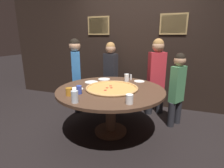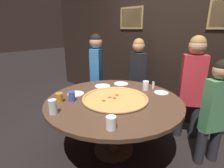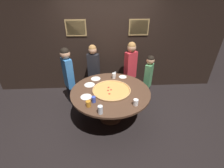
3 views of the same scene
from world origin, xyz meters
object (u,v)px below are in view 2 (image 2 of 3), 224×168
at_px(drink_cup_near_left, 146,86).
at_px(drink_cup_far_left, 53,107).
at_px(diner_far_right, 137,73).
at_px(white_plate_near_front, 121,84).
at_px(giant_pizza, 115,98).
at_px(dining_table, 114,108).
at_px(diner_side_left, 97,70).
at_px(white_plate_left_side, 103,86).
at_px(drink_cup_near_right, 111,123).
at_px(white_plate_right_side, 161,93).
at_px(white_plate_far_back, 76,94).
at_px(condiment_shaker, 153,85).
at_px(diner_centre_back, 192,83).
at_px(diner_side_right, 215,108).
at_px(drink_cup_far_right, 59,97).
at_px(drink_cup_centre_back, 72,96).

relative_size(drink_cup_near_left, drink_cup_far_left, 0.87).
bearing_deg(diner_far_right, white_plate_near_front, 117.90).
bearing_deg(giant_pizza, drink_cup_near_left, 81.31).
distance_m(dining_table, diner_side_left, 1.17).
bearing_deg(diner_far_right, white_plate_left_side, 106.62).
relative_size(giant_pizza, drink_cup_near_left, 6.28).
xyz_separation_m(drink_cup_near_right, white_plate_right_side, (-0.10, 1.10, -0.05)).
xyz_separation_m(drink_cup_near_left, white_plate_near_front, (-0.43, -0.02, -0.06)).
bearing_deg(white_plate_far_back, condiment_shaker, 54.51).
relative_size(giant_pizza, diner_far_right, 0.57).
xyz_separation_m(diner_centre_back, diner_side_right, (0.39, -0.37, -0.13)).
bearing_deg(diner_side_right, drink_cup_far_right, -18.57).
height_order(drink_cup_far_left, white_plate_far_back, drink_cup_far_left).
distance_m(dining_table, drink_cup_far_left, 0.75).
bearing_deg(white_plate_far_back, white_plate_right_side, 44.61).
bearing_deg(diner_centre_back, diner_far_right, -35.03).
height_order(dining_table, white_plate_right_side, white_plate_right_side).
height_order(drink_cup_near_right, white_plate_left_side, drink_cup_near_right).
bearing_deg(drink_cup_near_left, drink_cup_centre_back, -114.96).
xyz_separation_m(drink_cup_near_right, white_plate_far_back, (-0.91, 0.30, -0.05)).
distance_m(drink_cup_near_right, white_plate_near_front, 1.28).
bearing_deg(diner_side_right, diner_centre_back, -101.19).
relative_size(white_plate_left_side, diner_side_right, 0.18).
distance_m(drink_cup_near_left, diner_far_right, 0.73).
relative_size(diner_far_right, diner_side_right, 1.11).
xyz_separation_m(drink_cup_far_left, white_plate_left_side, (-0.25, 0.95, -0.07)).
relative_size(white_plate_right_side, condiment_shaker, 1.91).
xyz_separation_m(condiment_shaker, diner_side_right, (0.82, -0.06, -0.07)).
xyz_separation_m(dining_table, drink_cup_centre_back, (-0.33, -0.38, 0.18)).
xyz_separation_m(giant_pizza, drink_cup_centre_back, (-0.35, -0.38, 0.04)).
bearing_deg(white_plate_far_back, diner_side_left, 120.62).
bearing_deg(condiment_shaker, diner_side_right, -4.11).
bearing_deg(drink_cup_far_left, drink_cup_near_right, 16.62).
bearing_deg(condiment_shaker, diner_side_left, -176.68).
distance_m(drink_cup_near_right, diner_side_right, 1.25).
bearing_deg(drink_cup_near_right, white_plate_left_side, 139.13).
bearing_deg(drink_cup_centre_back, white_plate_near_front, 89.90).
height_order(drink_cup_near_left, condiment_shaker, drink_cup_near_left).
height_order(drink_cup_near_left, white_plate_near_front, drink_cup_near_left).
relative_size(drink_cup_centre_back, diner_centre_back, 0.08).
xyz_separation_m(drink_cup_far_right, diner_side_left, (-0.56, 1.11, 0.05)).
bearing_deg(diner_centre_back, drink_cup_far_right, 26.21).
xyz_separation_m(drink_cup_centre_back, white_plate_right_side, (0.65, 0.97, -0.05)).
height_order(drink_cup_centre_back, diner_far_right, diner_far_right).
relative_size(white_plate_right_side, diner_centre_back, 0.12).
relative_size(white_plate_far_back, condiment_shaker, 2.22).
distance_m(white_plate_near_front, diner_side_right, 1.30).
distance_m(drink_cup_near_right, diner_far_right, 1.79).
relative_size(white_plate_left_side, condiment_shaker, 2.34).
bearing_deg(condiment_shaker, white_plate_right_side, -26.73).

